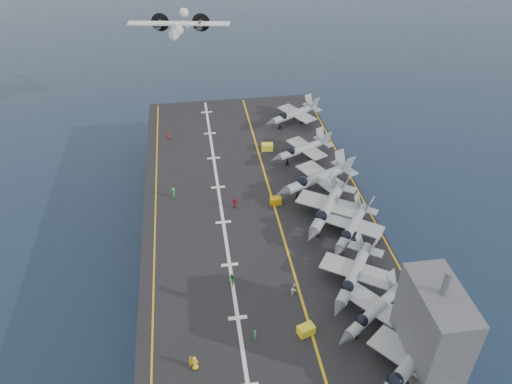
{
  "coord_description": "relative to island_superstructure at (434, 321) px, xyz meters",
  "views": [
    {
      "loc": [
        -10.01,
        -63.2,
        61.9
      ],
      "look_at": [
        0.0,
        4.0,
        13.0
      ],
      "focal_mm": 35.0,
      "sensor_mm": 36.0,
      "label": 1
    }
  ],
  "objects": [
    {
      "name": "ground",
      "position": [
        -15.0,
        30.0,
        -17.9
      ],
      "size": [
        500.0,
        500.0,
        0.0
      ],
      "primitive_type": "plane",
      "color": "#142135",
      "rests_on": "ground"
    },
    {
      "name": "hull",
      "position": [
        -15.0,
        30.0,
        -12.9
      ],
      "size": [
        36.0,
        90.0,
        10.0
      ],
      "primitive_type": "cube",
      "color": "#56595E",
      "rests_on": "ground"
    },
    {
      "name": "flight_deck",
      "position": [
        -15.0,
        30.0,
        -7.7
      ],
      "size": [
        38.0,
        92.0,
        0.4
      ],
      "primitive_type": "cube",
      "color": "black",
      "rests_on": "hull"
    },
    {
      "name": "foul_line",
      "position": [
        -12.0,
        30.0,
        -7.48
      ],
      "size": [
        0.35,
        90.0,
        0.02
      ],
      "primitive_type": "cube",
      "color": "gold",
      "rests_on": "flight_deck"
    },
    {
      "name": "landing_centerline",
      "position": [
        -21.0,
        30.0,
        -7.48
      ],
      "size": [
        0.5,
        90.0,
        0.02
      ],
      "primitive_type": "cube",
      "color": "silver",
      "rests_on": "flight_deck"
    },
    {
      "name": "deck_edge_port",
      "position": [
        -32.0,
        30.0,
        -7.48
      ],
      "size": [
        0.25,
        90.0,
        0.02
      ],
      "primitive_type": "cube",
      "color": "gold",
      "rests_on": "flight_deck"
    },
    {
      "name": "deck_edge_stbd",
      "position": [
        3.5,
        30.0,
        -7.48
      ],
      "size": [
        0.25,
        90.0,
        0.02
      ],
      "primitive_type": "cube",
      "color": "gold",
      "rests_on": "flight_deck"
    },
    {
      "name": "island_superstructure",
      "position": [
        0.0,
        0.0,
        0.0
      ],
      "size": [
        5.0,
        10.0,
        15.0
      ],
      "primitive_type": null,
      "color": "#56595E",
      "rests_on": "flight_deck"
    },
    {
      "name": "fighter_jet_0",
      "position": [
        -2.55,
        -1.67,
        -4.73
      ],
      "size": [
        19.13,
        18.19,
        5.54
      ],
      "primitive_type": null,
      "color": "gray",
      "rests_on": "flight_deck"
    },
    {
      "name": "fighter_jet_1",
      "position": [
        -3.68,
        6.8,
        -5.16
      ],
      "size": [
        16.17,
        15.19,
        4.68
      ],
      "primitive_type": null,
      "color": "#97A0A7",
      "rests_on": "flight_deck"
    },
    {
      "name": "fighter_jet_2",
      "position": [
        -4.42,
        13.24,
        -4.93
      ],
      "size": [
        16.54,
        17.79,
        5.14
      ],
      "primitive_type": null,
      "color": "#9FA6AE",
      "rests_on": "flight_deck"
    },
    {
      "name": "fighter_jet_3",
      "position": [
        -1.55,
        23.25,
        -5.11
      ],
      "size": [
        15.58,
        16.53,
        4.78
      ],
      "primitive_type": null,
      "color": "gray",
      "rests_on": "flight_deck"
    },
    {
      "name": "fighter_jet_4",
      "position": [
        -4.07,
        28.23,
        -4.67
      ],
      "size": [
        18.08,
        19.58,
        5.66
      ],
      "primitive_type": null,
      "color": "#939BA3",
      "rests_on": "flight_deck"
    },
    {
      "name": "fighter_jet_5",
      "position": [
        -3.61,
        36.47,
        -4.71
      ],
      "size": [
        19.09,
        16.49,
        5.58
      ],
      "primitive_type": null,
      "color": "gray",
      "rests_on": "flight_deck"
    },
    {
      "name": "fighter_jet_6",
      "position": [
        -3.8,
        47.27,
        -5.14
      ],
      "size": [
        16.17,
        14.03,
        4.72
      ],
      "primitive_type": null,
      "color": "#99A2A8",
      "rests_on": "flight_deck"
    },
    {
      "name": "fighter_jet_8",
      "position": [
        -2.51,
        61.76,
        -5.03
      ],
      "size": [
        17.02,
        15.26,
        4.93
      ],
      "primitive_type": null,
      "color": "#A3ACB3",
      "rests_on": "flight_deck"
    },
    {
      "name": "tow_cart_a",
      "position": [
        -12.74,
        6.3,
        -6.87
      ],
      "size": [
        2.42,
        1.97,
        1.25
      ],
      "primitive_type": null,
      "color": "yellow",
      "rests_on": "flight_deck"
    },
    {
      "name": "tow_cart_b",
      "position": [
        -11.65,
        33.8,
        -6.91
      ],
      "size": [
        2.03,
        1.39,
        1.17
      ],
      "primitive_type": null,
      "color": "#C08E07",
      "rests_on": "flight_deck"
    },
    {
      "name": "tow_cart_c",
      "position": [
        -10.1,
        51.58,
        -6.82
      ],
      "size": [
        2.42,
        1.73,
        1.36
      ],
      "primitive_type": null,
      "color": "yellow",
      "rests_on": "flight_deck"
    },
    {
      "name": "crew_0",
      "position": [
        -26.85,
        3.2,
        -6.47
      ],
      "size": [
        1.37,
        1.05,
        2.05
      ],
      "primitive_type": "imported",
      "color": "yellow",
      "rests_on": "flight_deck"
    },
    {
      "name": "crew_1",
      "position": [
        -27.33,
        3.57,
        -6.61
      ],
      "size": [
        1.25,
        1.27,
        1.78
      ],
      "primitive_type": "imported",
      "color": "gold",
      "rests_on": "flight_deck"
    },
    {
      "name": "crew_2",
      "position": [
        -21.13,
        15.97,
        -6.53
      ],
      "size": [
        0.89,
        1.24,
        1.95
      ],
      "primitive_type": "imported",
      "color": "green",
      "rests_on": "flight_deck"
    },
    {
      "name": "crew_3",
      "position": [
        -28.85,
        38.15,
        -6.53
      ],
      "size": [
        0.97,
        1.28,
        1.93
      ],
      "primitive_type": "imported",
      "color": "green",
      "rests_on": "flight_deck"
    },
    {
      "name": "crew_4",
      "position": [
        -18.69,
        33.71,
        -6.49
      ],
      "size": [
        1.32,
        0.98,
        2.01
      ],
      "primitive_type": "imported",
      "color": "#B21919",
      "rests_on": "flight_deck"
    },
    {
      "name": "crew_5",
      "position": [
        -29.56,
        59.17,
        -6.7
      ],
      "size": [
        1.15,
        1.02,
        1.59
      ],
      "primitive_type": "imported",
      "color": "#B21919",
      "rests_on": "flight_deck"
    },
    {
      "name": "crew_6",
      "position": [
        -19.23,
        6.26,
        -6.63
      ],
      "size": [
        0.9,
        1.16,
        1.73
      ],
      "primitive_type": "imported",
      "color": "green",
      "rests_on": "flight_deck"
    },
    {
      "name": "crew_7",
      "position": [
        -12.88,
        12.97,
        -6.5
      ],
      "size": [
        1.2,
        1.41,
        1.99
      ],
      "primitive_type": "imported",
      "color": "silver",
      "rests_on": "flight_deck"
    },
    {
      "name": "transport_plane",
      "position": [
        -25.57,
        87.23,
        6.1
      ],
      "size": [
        26.6,
        20.29,
        5.72
      ],
      "primitive_type": null,
      "color": "silver"
    }
  ]
}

